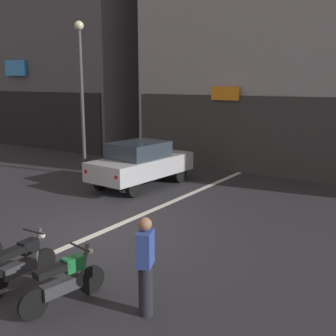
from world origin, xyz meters
TOP-DOWN VIEW (x-y plane):
  - ground_plane at (0.00, 0.00)m, footprint 120.00×120.00m
  - lane_centre_line at (0.00, 6.00)m, footprint 0.20×18.00m
  - car_silver_crossing_near at (-2.06, 4.32)m, footprint 2.01×4.20m
  - street_lamp at (-5.09, 4.50)m, footprint 0.36×0.36m
  - motorcycle_black_row_left_mid at (0.69, -2.91)m, footprint 0.55×1.67m
  - motorcycle_green_row_centre at (1.90, -2.96)m, footprint 0.55×1.66m
  - person_by_motorcycles at (3.22, -2.42)m, footprint 0.34×0.42m

SIDE VIEW (x-z plane):
  - ground_plane at x=0.00m, z-range 0.00..0.00m
  - lane_centre_line at x=0.00m, z-range 0.00..0.01m
  - motorcycle_black_row_left_mid at x=0.69m, z-range -0.03..0.95m
  - motorcycle_green_row_centre at x=1.90m, z-range -0.03..0.95m
  - person_by_motorcycles at x=3.22m, z-range 0.02..1.69m
  - car_silver_crossing_near at x=-2.06m, z-range 0.07..1.71m
  - street_lamp at x=-5.09m, z-range 0.71..6.75m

